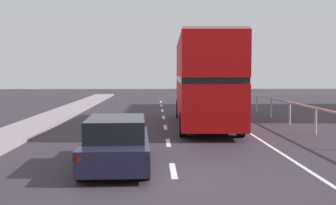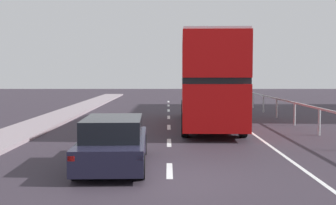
{
  "view_description": "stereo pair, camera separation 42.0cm",
  "coord_description": "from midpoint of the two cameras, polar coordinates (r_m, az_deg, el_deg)",
  "views": [
    {
      "loc": [
        -0.46,
        -10.57,
        2.56
      ],
      "look_at": [
        -0.01,
        5.25,
        1.49
      ],
      "focal_mm": 46.8,
      "sensor_mm": 36.0,
      "label": 1
    },
    {
      "loc": [
        -0.04,
        -10.57,
        2.56
      ],
      "look_at": [
        -0.01,
        5.25,
        1.49
      ],
      "focal_mm": 46.8,
      "sensor_mm": 36.0,
      "label": 2
    }
  ],
  "objects": [
    {
      "name": "ground_plane",
      "position": [
        10.89,
        1.23,
        -10.0
      ],
      "size": [
        74.48,
        120.0,
        0.1
      ],
      "primitive_type": "cube",
      "color": "#312933"
    },
    {
      "name": "lane_paint_markings",
      "position": [
        19.45,
        7.47,
        -3.72
      ],
      "size": [
        3.69,
        46.0,
        0.01
      ],
      "color": "silver",
      "rests_on": "ground"
    },
    {
      "name": "bridge_side_railing",
      "position": [
        20.66,
        17.99,
        -0.87
      ],
      "size": [
        0.1,
        42.0,
        1.14
      ],
      "color": "#B3BABE",
      "rests_on": "ground"
    },
    {
      "name": "double_decker_bus_red",
      "position": [
        21.23,
        5.73,
        3.08
      ],
      "size": [
        2.86,
        10.78,
        4.25
      ],
      "rotation": [
        0.0,
        0.0,
        -0.03
      ],
      "color": "red",
      "rests_on": "ground"
    },
    {
      "name": "hatchback_car_near",
      "position": [
        12.12,
        -6.21,
        -5.2
      ],
      "size": [
        1.9,
        4.65,
        1.36
      ],
      "rotation": [
        0.0,
        0.0,
        0.04
      ],
      "color": "#1D1C30",
      "rests_on": "ground"
    }
  ]
}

